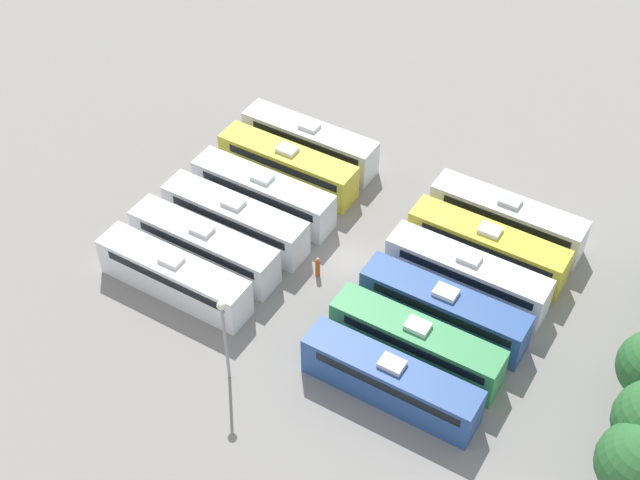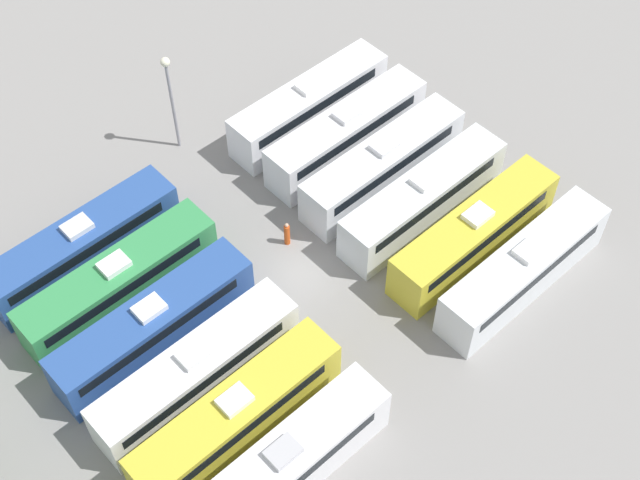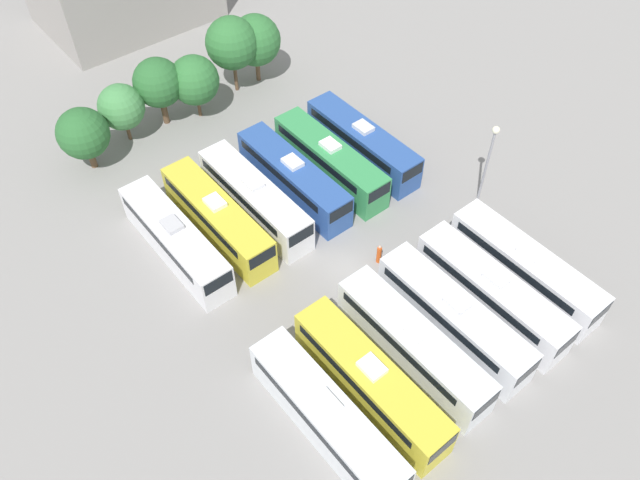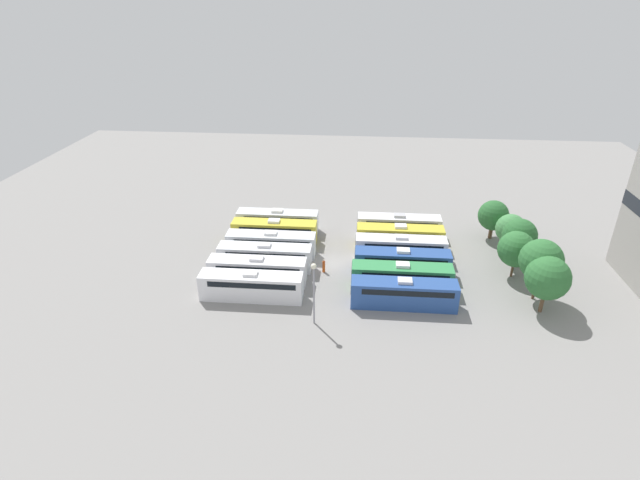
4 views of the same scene
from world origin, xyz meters
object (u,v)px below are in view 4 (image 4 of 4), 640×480
(bus_0, at_px, (278,221))
(bus_3, at_px, (265,256))
(bus_9, at_px, (403,262))
(bus_6, at_px, (399,225))
(tree_0, at_px, (493,216))
(bus_1, at_px, (275,231))
(bus_8, at_px, (401,248))
(bus_11, at_px, (404,293))
(tree_1, at_px, (511,229))
(bus_10, at_px, (402,276))
(bus_2, at_px, (271,243))
(bus_5, at_px, (252,285))
(bus_7, at_px, (400,237))
(tree_4, at_px, (541,260))
(tree_2, at_px, (519,236))
(tree_3, at_px, (516,249))
(light_pole, at_px, (314,283))
(worker_person, at_px, (324,266))
(bus_4, at_px, (258,270))
(tree_5, at_px, (548,278))

(bus_0, relative_size, bus_3, 1.00)
(bus_3, xyz_separation_m, bus_9, (-0.00, 17.52, 0.00))
(bus_6, distance_m, tree_0, 13.39)
(bus_1, relative_size, tree_0, 2.08)
(bus_8, height_order, bus_11, same)
(tree_1, bearing_deg, bus_10, -54.14)
(bus_2, bearing_deg, bus_11, 57.55)
(bus_5, relative_size, bus_7, 1.00)
(bus_5, xyz_separation_m, tree_4, (-2.67, 32.75, 3.36))
(bus_3, relative_size, bus_8, 1.00)
(tree_2, distance_m, tree_3, 3.18)
(bus_9, relative_size, tree_0, 2.08)
(light_pole, distance_m, tree_1, 31.14)
(tree_0, bearing_deg, bus_3, -69.77)
(bus_3, height_order, tree_4, tree_4)
(light_pole, bearing_deg, bus_6, 155.19)
(bus_2, relative_size, tree_4, 1.59)
(bus_3, height_order, bus_7, same)
(bus_10, relative_size, worker_person, 6.70)
(worker_person, xyz_separation_m, tree_0, (-11.80, 23.34, 2.73))
(bus_5, xyz_separation_m, light_pole, (4.24, 7.68, 3.30))
(light_pole, bearing_deg, bus_7, 151.18)
(bus_10, bearing_deg, bus_4, -90.28)
(bus_8, height_order, tree_5, tree_5)
(bus_0, relative_size, bus_7, 1.00)
(bus_1, height_order, bus_9, same)
(bus_0, height_order, tree_0, tree_0)
(bus_8, distance_m, tree_1, 15.27)
(light_pole, relative_size, tree_0, 1.28)
(bus_5, distance_m, bus_7, 22.94)
(bus_4, distance_m, tree_5, 33.08)
(tree_1, height_order, tree_5, tree_5)
(bus_7, bearing_deg, bus_5, -51.31)
(worker_person, height_order, tree_4, tree_4)
(bus_3, xyz_separation_m, tree_3, (-0.52, 31.24, 2.14))
(bus_10, relative_size, tree_3, 1.96)
(bus_0, bearing_deg, bus_6, 89.31)
(bus_5, relative_size, tree_3, 1.96)
(bus_4, distance_m, tree_0, 34.65)
(bus_3, xyz_separation_m, bus_6, (-10.85, 17.68, 0.00))
(bus_4, relative_size, tree_5, 1.76)
(bus_8, bearing_deg, bus_5, -58.43)
(bus_4, bearing_deg, bus_8, 112.48)
(tree_2, bearing_deg, bus_9, -76.80)
(bus_9, relative_size, bus_11, 1.00)
(bus_9, bearing_deg, tree_0, 130.36)
(bus_9, height_order, tree_3, tree_3)
(bus_0, distance_m, light_pole, 23.91)
(bus_9, height_order, bus_11, same)
(bus_5, bearing_deg, worker_person, 130.52)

